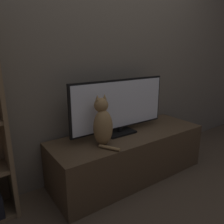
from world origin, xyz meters
The scene contains 4 objects.
wall_back centered at (0.00, 1.22, 1.30)m, with size 4.80×0.05×2.60m.
tv_stand centered at (0.00, 0.90, 0.23)m, with size 1.58×0.55×0.46m.
tv centered at (-0.07, 0.97, 0.73)m, with size 1.05×0.18×0.53m.
cat centered at (-0.35, 0.84, 0.65)m, with size 0.18×0.29×0.44m.
Camera 1 is at (-1.29, -0.65, 1.25)m, focal length 35.00 mm.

